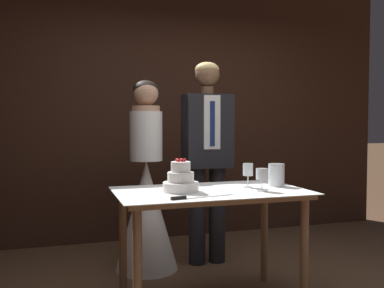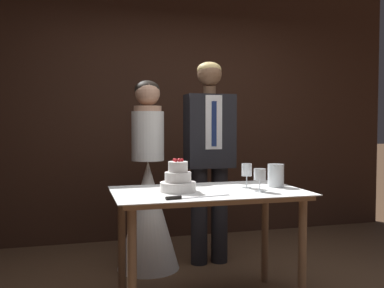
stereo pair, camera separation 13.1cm
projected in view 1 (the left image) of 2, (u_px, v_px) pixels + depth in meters
wall_back at (167, 106)px, 4.77m from camera, size 5.33×0.12×2.92m
cake_table at (210, 205)px, 2.97m from camera, size 1.31×0.76×0.80m
tiered_cake at (181, 180)px, 2.89m from camera, size 0.24×0.24×0.23m
cake_knife at (191, 197)px, 2.63m from camera, size 0.44×0.10×0.02m
wine_glass_near at (262, 175)px, 2.91m from camera, size 0.08×0.08×0.16m
wine_glass_middle at (248, 171)px, 3.08m from camera, size 0.07×0.07×0.18m
hurricane_candle at (276, 176)px, 3.14m from camera, size 0.12×0.12×0.17m
bride at (146, 200)px, 3.70m from camera, size 0.54×0.54×1.64m
groom at (207, 149)px, 3.84m from camera, size 0.43×0.25×1.82m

